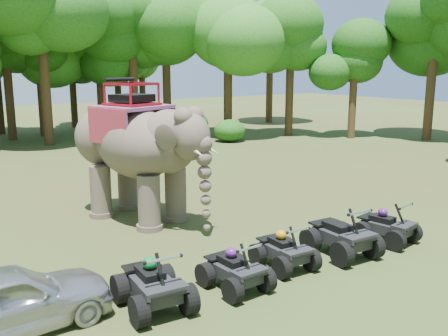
{
  "coord_description": "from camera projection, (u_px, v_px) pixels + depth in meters",
  "views": [
    {
      "loc": [
        -8.14,
        -10.92,
        4.92
      ],
      "look_at": [
        0.0,
        1.2,
        1.9
      ],
      "focal_mm": 40.0,
      "sensor_mm": 36.0,
      "label": 1
    }
  ],
  "objects": [
    {
      "name": "tree_43",
      "position": [
        72.0,
        81.0,
        39.38
      ],
      "size": [
        5.11,
        5.11,
        7.29
      ],
      "primitive_type": null,
      "color": "#195114",
      "rests_on": "ground"
    },
    {
      "name": "tree_34",
      "position": [
        118.0,
        82.0,
        40.06
      ],
      "size": [
        5.02,
        5.02,
        7.17
      ],
      "primitive_type": null,
      "color": "#195114",
      "rests_on": "ground"
    },
    {
      "name": "atv_0",
      "position": [
        153.0,
        278.0,
        10.17
      ],
      "size": [
        1.41,
        1.85,
        1.31
      ],
      "primitive_type": null,
      "rotation": [
        0.0,
        0.0,
        -0.07
      ],
      "color": "black",
      "rests_on": "ground"
    },
    {
      "name": "tree_1",
      "position": [
        100.0,
        80.0,
        35.81
      ],
      "size": [
        5.45,
        5.45,
        7.79
      ],
      "primitive_type": null,
      "color": "#195114",
      "rests_on": "ground"
    },
    {
      "name": "tree_6",
      "position": [
        432.0,
        65.0,
        32.49
      ],
      "size": [
        6.91,
        6.91,
        9.87
      ],
      "primitive_type": null,
      "color": "#195114",
      "rests_on": "ground"
    },
    {
      "name": "tree_40",
      "position": [
        8.0,
        76.0,
        32.65
      ],
      "size": [
        5.92,
        5.92,
        8.45
      ],
      "primitive_type": null,
      "color": "#195114",
      "rests_on": "ground"
    },
    {
      "name": "atv_4",
      "position": [
        387.0,
        222.0,
        14.04
      ],
      "size": [
        1.43,
        1.78,
        1.19
      ],
      "primitive_type": null,
      "rotation": [
        0.0,
        0.0,
        0.17
      ],
      "color": "black",
      "rests_on": "ground"
    },
    {
      "name": "tree_3",
      "position": [
        228.0,
        66.0,
        34.13
      ],
      "size": [
        6.82,
        6.82,
        9.75
      ],
      "primitive_type": null,
      "color": "#195114",
      "rests_on": "ground"
    },
    {
      "name": "tree_35",
      "position": [
        142.0,
        79.0,
        42.66
      ],
      "size": [
        5.29,
        5.29,
        7.56
      ],
      "primitive_type": null,
      "color": "#195114",
      "rests_on": "ground"
    },
    {
      "name": "parked_car",
      "position": [
        8.0,
        300.0,
        9.22
      ],
      "size": [
        3.93,
        1.81,
        1.3
      ],
      "primitive_type": "imported",
      "rotation": [
        0.0,
        0.0,
        1.64
      ],
      "color": "#B7B9BF",
      "rests_on": "ground"
    },
    {
      "name": "atv_2",
      "position": [
        284.0,
        245.0,
        12.25
      ],
      "size": [
        1.18,
        1.59,
        1.15
      ],
      "primitive_type": null,
      "rotation": [
        0.0,
        0.0,
        -0.04
      ],
      "color": "black",
      "rests_on": "ground"
    },
    {
      "name": "elephant",
      "position": [
        136.0,
        151.0,
        15.88
      ],
      "size": [
        3.96,
        5.83,
        4.5
      ],
      "primitive_type": null,
      "rotation": [
        0.0,
        0.0,
        0.33
      ],
      "color": "#4D3F38",
      "rests_on": "ground"
    },
    {
      "name": "tree_0",
      "position": [
        44.0,
        64.0,
        30.23
      ],
      "size": [
        6.96,
        6.96,
        9.94
      ],
      "primitive_type": null,
      "color": "#195114",
      "rests_on": "ground"
    },
    {
      "name": "tree_32",
      "position": [
        41.0,
        76.0,
        34.42
      ],
      "size": [
        5.82,
        5.82,
        8.32
      ],
      "primitive_type": null,
      "color": "#195114",
      "rests_on": "ground"
    },
    {
      "name": "tree_36",
      "position": [
        270.0,
        69.0,
        42.61
      ],
      "size": [
        6.37,
        6.37,
        9.11
      ],
      "primitive_type": null,
      "color": "#195114",
      "rests_on": "ground"
    },
    {
      "name": "tree_44",
      "position": [
        40.0,
        77.0,
        35.78
      ],
      "size": [
        5.71,
        5.71,
        8.16
      ],
      "primitive_type": null,
      "color": "#195114",
      "rests_on": "ground"
    },
    {
      "name": "tree_39",
      "position": [
        133.0,
        65.0,
        34.3
      ],
      "size": [
        6.85,
        6.85,
        9.78
      ],
      "primitive_type": null,
      "color": "#195114",
      "rests_on": "ground"
    },
    {
      "name": "tree_2",
      "position": [
        166.0,
        68.0,
        35.67
      ],
      "size": [
        6.62,
        6.62,
        9.46
      ],
      "primitive_type": null,
      "color": "#195114",
      "rests_on": "ground"
    },
    {
      "name": "atv_1",
      "position": [
        235.0,
        265.0,
        11.06
      ],
      "size": [
        1.22,
        1.62,
        1.16
      ],
      "primitive_type": null,
      "rotation": [
        0.0,
        0.0,
        0.05
      ],
      "color": "black",
      "rests_on": "ground"
    },
    {
      "name": "ground",
      "position": [
        247.0,
        240.0,
        14.32
      ],
      "size": [
        110.0,
        110.0,
        0.0
      ],
      "primitive_type": "plane",
      "color": "#47381E",
      "rests_on": "ground"
    },
    {
      "name": "tree_5",
      "position": [
        353.0,
        88.0,
        33.59
      ],
      "size": [
        4.72,
        4.72,
        6.74
      ],
      "primitive_type": null,
      "color": "#195114",
      "rests_on": "ground"
    },
    {
      "name": "atv_3",
      "position": [
        342.0,
        230.0,
        13.05
      ],
      "size": [
        1.43,
        1.9,
        1.36
      ],
      "primitive_type": null,
      "rotation": [
        0.0,
        0.0,
        -0.05
      ],
      "color": "black",
      "rests_on": "ground"
    },
    {
      "name": "tree_4",
      "position": [
        290.0,
        75.0,
        34.79
      ],
      "size": [
        5.94,
        5.94,
        8.49
      ],
      "primitive_type": null,
      "color": "#195114",
      "rests_on": "ground"
    }
  ]
}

